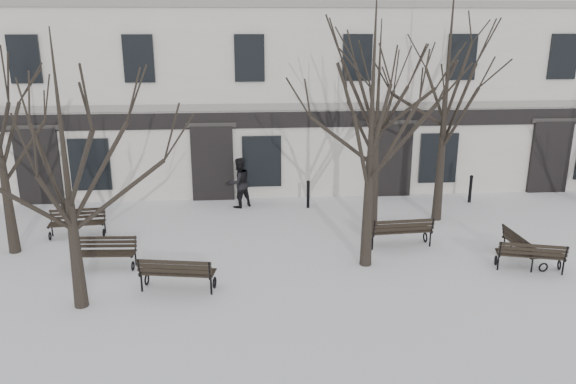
{
  "coord_description": "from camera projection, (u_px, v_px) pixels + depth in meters",
  "views": [
    {
      "loc": [
        -2.25,
        -13.19,
        6.61
      ],
      "look_at": [
        -0.97,
        3.0,
        1.73
      ],
      "focal_mm": 35.0,
      "sensor_mm": 36.0,
      "label": 1
    }
  ],
  "objects": [
    {
      "name": "ground",
      "position": [
        334.0,
        287.0,
        14.67
      ],
      "size": [
        100.0,
        100.0,
        0.0
      ],
      "primitive_type": "plane",
      "color": "white",
      "rests_on": "ground"
    },
    {
      "name": "building",
      "position": [
        292.0,
        49.0,
        25.45
      ],
      "size": [
        40.4,
        10.2,
        11.4
      ],
      "color": "silver",
      "rests_on": "ground"
    },
    {
      "name": "tree_1",
      "position": [
        63.0,
        141.0,
        12.51
      ],
      "size": [
        4.59,
        4.59,
        6.56
      ],
      "color": "black",
      "rests_on": "ground"
    },
    {
      "name": "tree_2",
      "position": [
        372.0,
        99.0,
        14.69
      ],
      "size": [
        5.29,
        5.29,
        7.55
      ],
      "color": "black",
      "rests_on": "ground"
    },
    {
      "name": "tree_5",
      "position": [
        378.0,
        104.0,
        17.36
      ],
      "size": [
        4.73,
        4.73,
        6.76
      ],
      "color": "black",
      "rests_on": "ground"
    },
    {
      "name": "tree_6",
      "position": [
        448.0,
        67.0,
        18.24
      ],
      "size": [
        5.89,
        5.89,
        8.42
      ],
      "color": "black",
      "rests_on": "ground"
    },
    {
      "name": "bench_0",
      "position": [
        105.0,
        252.0,
        15.73
      ],
      "size": [
        1.76,
        0.72,
        0.87
      ],
      "rotation": [
        0.0,
        0.0,
        -0.06
      ],
      "color": "black",
      "rests_on": "ground"
    },
    {
      "name": "bench_1",
      "position": [
        177.0,
        272.0,
        14.32
      ],
      "size": [
        2.0,
        1.01,
        0.96
      ],
      "rotation": [
        0.0,
        0.0,
        2.97
      ],
      "color": "black",
      "rests_on": "ground"
    },
    {
      "name": "bench_2",
      "position": [
        531.0,
        255.0,
        15.5
      ],
      "size": [
        1.87,
        1.1,
        0.9
      ],
      "rotation": [
        0.0,
        0.0,
        2.86
      ],
      "color": "black",
      "rests_on": "ground"
    },
    {
      "name": "bench_3",
      "position": [
        77.0,
        222.0,
        18.08
      ],
      "size": [
        1.79,
        0.79,
        0.88
      ],
      "rotation": [
        0.0,
        0.0,
        0.09
      ],
      "color": "black",
      "rests_on": "ground"
    },
    {
      "name": "bench_4",
      "position": [
        401.0,
        230.0,
        17.19
      ],
      "size": [
        1.98,
        0.83,
        0.98
      ],
      "rotation": [
        0.0,
        0.0,
        3.21
      ],
      "color": "black",
      "rests_on": "ground"
    },
    {
      "name": "bench_5",
      "position": [
        522.0,
        246.0,
        16.18
      ],
      "size": [
        0.67,
        1.72,
        0.86
      ],
      "rotation": [
        0.0,
        0.0,
        1.6
      ],
      "color": "black",
      "rests_on": "ground"
    },
    {
      "name": "bollard_a",
      "position": [
        308.0,
        193.0,
        20.84
      ],
      "size": [
        0.14,
        0.14,
        1.06
      ],
      "color": "black",
      "rests_on": "ground"
    },
    {
      "name": "bollard_b",
      "position": [
        471.0,
        188.0,
        21.47
      ],
      "size": [
        0.14,
        0.14,
        1.09
      ],
      "color": "black",
      "rests_on": "ground"
    },
    {
      "name": "pedestrian_b",
      "position": [
        240.0,
        207.0,
        21.1
      ],
      "size": [
        1.16,
        1.1,
        1.89
      ],
      "primitive_type": "imported",
      "rotation": [
        0.0,
        0.0,
        3.71
      ],
      "color": "black",
      "rests_on": "ground"
    }
  ]
}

